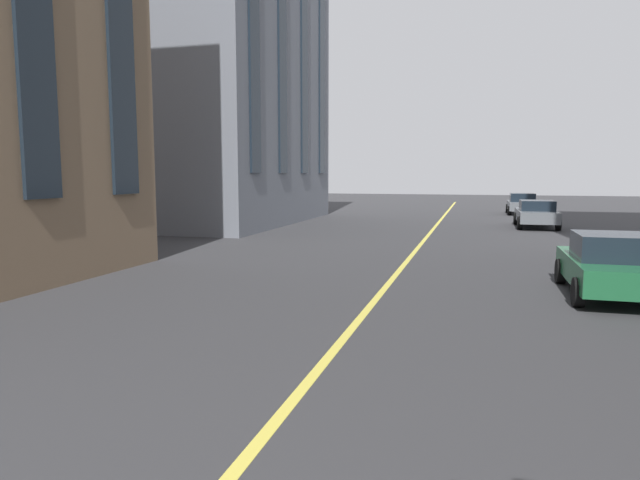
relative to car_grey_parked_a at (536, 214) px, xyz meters
name	(u,v)px	position (x,y,z in m)	size (l,w,h in m)	color
lane_centre_line	(398,271)	(-14.71, 4.90, -0.70)	(80.00, 0.16, 0.01)	#D8C64C
car_grey_parked_a	(536,214)	(0.00, 0.00, 0.00)	(4.40, 1.95, 1.37)	slate
car_green_oncoming	(611,265)	(-16.64, 0.00, 0.00)	(3.90, 1.89, 1.40)	#1E6038
car_grey_trailing	(522,204)	(9.72, 0.00, 0.00)	(3.90, 1.89, 1.40)	slate
building_left_far	(217,43)	(-1.18, 16.73, 9.01)	(14.59, 8.79, 19.42)	slate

